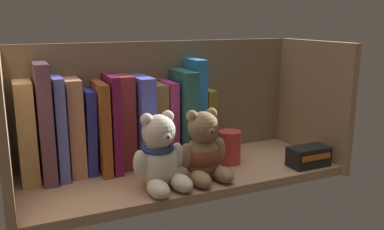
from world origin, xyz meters
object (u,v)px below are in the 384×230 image
at_px(book_0, 26,131).
at_px(book_8, 140,120).
at_px(book_2, 58,126).
at_px(teddy_bear_smaller, 203,152).
at_px(book_6, 110,121).
at_px(book_7, 124,121).
at_px(book_5, 99,126).
at_px(book_11, 180,114).
at_px(book_1, 44,121).
at_px(book_9, 155,122).
at_px(teddy_bear_larger, 160,156).
at_px(small_product_box, 309,156).
at_px(book_3, 74,126).
at_px(book_10, 167,120).
at_px(book_4, 88,131).
at_px(book_12, 193,108).
at_px(pillar_candle, 230,147).

distance_m(book_0, book_8, 0.25).
bearing_deg(book_2, teddy_bear_smaller, -28.78).
bearing_deg(book_6, book_7, 0.00).
height_order(book_5, book_11, book_11).
relative_size(book_1, book_9, 1.31).
xyz_separation_m(book_6, teddy_bear_larger, (0.06, -0.16, -0.04)).
relative_size(book_5, teddy_bear_larger, 1.29).
height_order(book_0, small_product_box, book_0).
xyz_separation_m(book_3, book_10, (0.22, 0.00, -0.01)).
height_order(book_3, book_11, book_11).
bearing_deg(book_7, book_4, 180.00).
bearing_deg(book_11, book_12, 0.00).
bearing_deg(book_1, pillar_candle, -12.69).
xyz_separation_m(book_0, teddy_bear_larger, (0.24, -0.16, -0.04)).
bearing_deg(teddy_bear_larger, book_11, 55.57).
bearing_deg(book_5, teddy_bear_smaller, -38.92).
relative_size(book_2, teddy_bear_larger, 1.40).
relative_size(book_8, teddy_bear_larger, 1.33).
height_order(book_2, book_11, book_2).
xyz_separation_m(book_12, pillar_candle, (0.05, -0.09, -0.08)).
bearing_deg(book_3, book_9, 0.00).
xyz_separation_m(book_1, book_5, (0.12, 0.00, -0.02)).
xyz_separation_m(book_8, book_9, (0.04, 0.00, -0.01)).
xyz_separation_m(book_5, book_7, (0.06, 0.00, 0.01)).
height_order(book_1, book_2, book_1).
relative_size(book_12, small_product_box, 2.56).
xyz_separation_m(book_5, book_11, (0.19, 0.00, 0.01)).
bearing_deg(book_2, small_product_box, -19.11).
distance_m(book_2, book_4, 0.06).
bearing_deg(book_3, book_1, 180.00).
bearing_deg(book_12, book_2, 180.00).
bearing_deg(pillar_candle, book_3, 165.15).
distance_m(book_8, pillar_candle, 0.22).
height_order(book_0, book_7, same).
bearing_deg(book_2, book_11, 0.00).
distance_m(book_0, teddy_bear_smaller, 0.37).
bearing_deg(book_5, teddy_bear_larger, -62.18).
xyz_separation_m(book_2, book_12, (0.31, 0.00, 0.01)).
relative_size(book_1, small_product_box, 2.64).
relative_size(book_0, book_8, 1.02).
bearing_deg(book_2, book_0, 180.00).
bearing_deg(book_6, small_product_box, -23.72).
relative_size(book_2, small_product_box, 2.32).
xyz_separation_m(book_2, teddy_bear_larger, (0.17, -0.16, -0.04)).
height_order(book_1, book_11, book_1).
distance_m(book_1, book_9, 0.25).
relative_size(book_6, small_product_box, 2.28).
bearing_deg(book_5, book_2, 180.00).
height_order(book_1, book_9, book_1).
xyz_separation_m(book_5, teddy_bear_larger, (0.08, -0.16, -0.03)).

